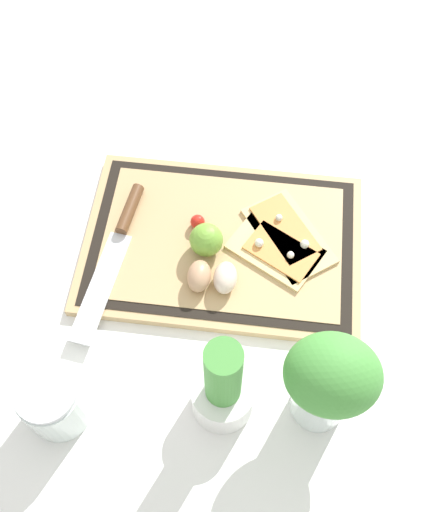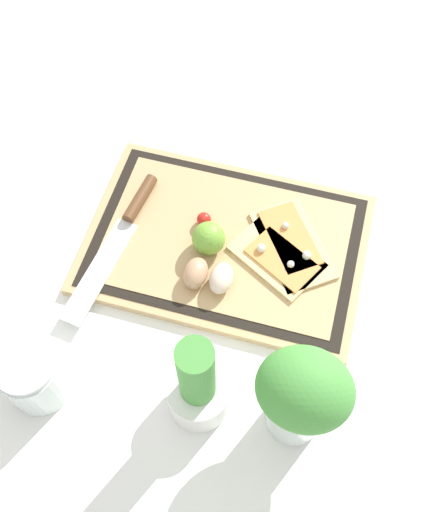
{
  "view_description": "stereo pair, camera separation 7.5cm",
  "coord_description": "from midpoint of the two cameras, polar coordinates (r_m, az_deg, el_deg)",
  "views": [
    {
      "loc": [
        -0.06,
        0.54,
        0.93
      ],
      "look_at": [
        0.0,
        0.04,
        0.04
      ],
      "focal_mm": 42.0,
      "sensor_mm": 36.0,
      "label": 1
    },
    {
      "loc": [
        -0.13,
        0.53,
        0.93
      ],
      "look_at": [
        0.0,
        0.04,
        0.04
      ],
      "focal_mm": 42.0,
      "sensor_mm": 36.0,
      "label": 2
    }
  ],
  "objects": [
    {
      "name": "egg_pink",
      "position": [
        1.0,
        -1.59,
        -2.21
      ],
      "size": [
        0.04,
        0.06,
        0.04
      ],
      "primitive_type": "ellipsoid",
      "color": "beige",
      "rests_on": "cutting_board"
    },
    {
      "name": "knife",
      "position": [
        1.08,
        -11.4,
        1.89
      ],
      "size": [
        0.07,
        0.31,
        0.02
      ],
      "color": "silver",
      "rests_on": "cutting_board"
    },
    {
      "name": "cutting_board",
      "position": [
        1.07,
        -1.74,
        1.1
      ],
      "size": [
        0.49,
        0.34,
        0.02
      ],
      "color": "tan",
      "rests_on": "ground_plane"
    },
    {
      "name": "ground_plane",
      "position": [
        1.08,
        -1.73,
        0.84
      ],
      "size": [
        6.0,
        6.0,
        0.0
      ],
      "primitive_type": "plane",
      "color": "white"
    },
    {
      "name": "herb_pot",
      "position": [
        0.89,
        -2.13,
        -12.74
      ],
      "size": [
        0.1,
        0.1,
        0.22
      ],
      "color": "white",
      "rests_on": "ground_plane"
    },
    {
      "name": "lime",
      "position": [
        1.03,
        -3.35,
        1.41
      ],
      "size": [
        0.06,
        0.06,
        0.06
      ],
      "primitive_type": "sphere",
      "color": "#70A838",
      "rests_on": "cutting_board"
    },
    {
      "name": "egg_brown",
      "position": [
        1.01,
        -4.1,
        -2.05
      ],
      "size": [
        0.04,
        0.06,
        0.04
      ],
      "primitive_type": "ellipsoid",
      "color": "tan",
      "rests_on": "cutting_board"
    },
    {
      "name": "cherry_tomato_red",
      "position": [
        1.07,
        -4.11,
        3.15
      ],
      "size": [
        0.03,
        0.03,
        0.03
      ],
      "primitive_type": "sphere",
      "color": "red",
      "rests_on": "cutting_board"
    },
    {
      "name": "sauce_jar",
      "position": [
        0.96,
        -17.64,
        -13.41
      ],
      "size": [
        0.09,
        0.09,
        0.11
      ],
      "color": "silver",
      "rests_on": "ground_plane"
    },
    {
      "name": "herb_glass",
      "position": [
        0.85,
        7.89,
        -11.94
      ],
      "size": [
        0.13,
        0.12,
        0.21
      ],
      "color": "silver",
      "rests_on": "ground_plane"
    },
    {
      "name": "pizza_slice_far",
      "position": [
        1.05,
        3.39,
        0.48
      ],
      "size": [
        0.18,
        0.16,
        0.02
      ],
      "color": "#DBBC7F",
      "rests_on": "cutting_board"
    },
    {
      "name": "pizza_slice_near",
      "position": [
        1.07,
        4.56,
        1.97
      ],
      "size": [
        0.18,
        0.2,
        0.02
      ],
      "color": "#DBBC7F",
      "rests_on": "cutting_board"
    }
  ]
}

